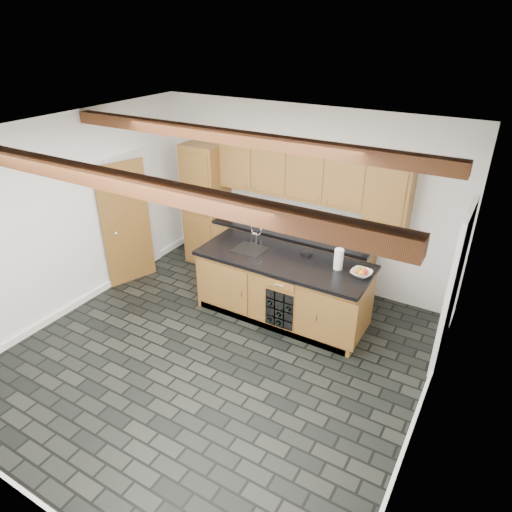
{
  "coord_description": "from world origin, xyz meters",
  "views": [
    {
      "loc": [
        2.79,
        -3.71,
        3.88
      ],
      "look_at": [
        0.14,
        0.8,
        1.15
      ],
      "focal_mm": 32.0,
      "sensor_mm": 36.0,
      "label": 1
    }
  ],
  "objects_px": {
    "island": "(283,288)",
    "fruit_bowl": "(361,273)",
    "kitchen_scale": "(306,253)",
    "paper_towel": "(339,259)"
  },
  "relations": [
    {
      "from": "kitchen_scale",
      "to": "paper_towel",
      "type": "xyz_separation_m",
      "value": [
        0.53,
        -0.16,
        0.12
      ]
    },
    {
      "from": "island",
      "to": "kitchen_scale",
      "type": "height_order",
      "value": "kitchen_scale"
    },
    {
      "from": "island",
      "to": "kitchen_scale",
      "type": "distance_m",
      "value": 0.6
    },
    {
      "from": "kitchen_scale",
      "to": "fruit_bowl",
      "type": "relative_size",
      "value": 0.7
    },
    {
      "from": "paper_towel",
      "to": "island",
      "type": "bearing_deg",
      "value": -170.73
    },
    {
      "from": "island",
      "to": "fruit_bowl",
      "type": "bearing_deg",
      "value": 5.25
    },
    {
      "from": "paper_towel",
      "to": "fruit_bowl",
      "type": "bearing_deg",
      "value": -3.95
    },
    {
      "from": "kitchen_scale",
      "to": "fruit_bowl",
      "type": "xyz_separation_m",
      "value": [
        0.86,
        -0.18,
        0.01
      ]
    },
    {
      "from": "kitchen_scale",
      "to": "paper_towel",
      "type": "bearing_deg",
      "value": 5.94
    },
    {
      "from": "island",
      "to": "fruit_bowl",
      "type": "xyz_separation_m",
      "value": [
        1.07,
        0.1,
        0.5
      ]
    }
  ]
}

